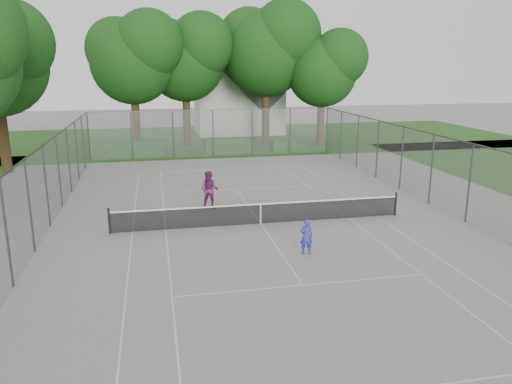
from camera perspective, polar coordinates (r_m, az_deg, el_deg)
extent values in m
plane|color=slate|center=(21.96, 0.53, -3.67)|extent=(120.00, 120.00, 0.00)
cube|color=#204714|center=(47.10, -6.19, 6.02)|extent=(60.00, 20.00, 0.00)
cube|color=beige|center=(33.29, -3.79, 2.58)|extent=(10.97, 0.06, 0.01)
cube|color=beige|center=(21.53, -13.94, -4.46)|extent=(0.06, 23.77, 0.01)
cube|color=beige|center=(23.67, 13.63, -2.72)|extent=(0.06, 23.77, 0.01)
cube|color=beige|center=(21.51, -10.28, -4.29)|extent=(0.06, 23.77, 0.01)
cube|color=beige|center=(23.14, 10.55, -2.96)|extent=(0.06, 23.77, 0.01)
cube|color=beige|center=(16.18, 5.39, -10.55)|extent=(8.23, 0.06, 0.01)
cube|color=beige|center=(28.00, -2.23, 0.33)|extent=(8.23, 0.06, 0.01)
cube|color=beige|center=(21.95, 0.53, -3.66)|extent=(0.06, 12.80, 0.01)
cube|color=beige|center=(33.14, -3.75, 2.53)|extent=(0.06, 0.30, 0.01)
cylinder|color=black|center=(21.43, -16.43, -3.20)|extent=(0.10, 0.10, 1.10)
cylinder|color=black|center=(23.92, 15.66, -1.32)|extent=(0.10, 0.10, 1.10)
cube|color=black|center=(21.82, 0.53, -2.55)|extent=(12.67, 0.01, 0.86)
cube|color=white|center=(21.69, 0.53, -1.39)|extent=(12.77, 0.03, 0.06)
cube|color=white|center=(21.82, 0.53, -2.57)|extent=(0.05, 0.02, 0.88)
cylinder|color=#38383D|center=(38.02, -18.58, 6.01)|extent=(0.08, 0.08, 3.50)
cylinder|color=#38383D|center=(40.05, 8.08, 7.01)|extent=(0.08, 0.08, 3.50)
cube|color=slate|center=(38.00, -4.91, 6.70)|extent=(18.00, 0.02, 3.50)
cube|color=slate|center=(21.51, -23.60, -0.44)|extent=(0.02, 34.00, 3.50)
cube|color=slate|center=(24.93, 21.21, 1.70)|extent=(0.02, 34.00, 3.50)
cube|color=#38383D|center=(37.80, -4.97, 9.33)|extent=(18.00, 0.05, 0.05)
cube|color=#38383D|center=(21.17, -24.07, 4.15)|extent=(0.05, 34.00, 0.05)
cube|color=#38383D|center=(24.64, 21.58, 5.67)|extent=(0.05, 34.00, 0.05)
cylinder|color=#332312|center=(41.79, -13.55, 7.86)|extent=(0.65, 0.65, 4.66)
sphere|color=#0F340E|center=(41.55, -13.93, 14.24)|extent=(6.63, 6.63, 6.63)
sphere|color=#0F340E|center=(40.56, -12.15, 16.21)|extent=(5.30, 5.30, 5.30)
sphere|color=#0F340E|center=(42.45, -15.60, 15.47)|extent=(4.97, 4.97, 4.97)
cylinder|color=#332312|center=(43.79, -7.92, 8.42)|extent=(0.65, 0.65, 4.68)
sphere|color=#0F340E|center=(43.56, -8.14, 14.54)|extent=(6.66, 6.66, 6.66)
sphere|color=#0F340E|center=(42.70, -6.26, 16.39)|extent=(5.33, 5.33, 5.33)
sphere|color=#0F340E|center=(44.35, -9.82, 15.77)|extent=(5.00, 5.00, 5.00)
cylinder|color=#332312|center=(44.38, 1.12, 8.94)|extent=(0.67, 0.67, 5.15)
sphere|color=#0F340E|center=(44.19, 1.15, 15.59)|extent=(7.33, 7.33, 7.33)
sphere|color=#0F340E|center=(43.52, 3.47, 17.51)|extent=(5.86, 5.86, 5.86)
sphere|color=#0F340E|center=(44.86, -0.78, 16.98)|extent=(5.50, 5.50, 5.50)
cylinder|color=#332312|center=(43.63, 7.39, 8.05)|extent=(0.62, 0.62, 4.12)
sphere|color=#0F340E|center=(43.38, 7.57, 13.45)|extent=(5.86, 5.86, 5.86)
sphere|color=#0F340E|center=(42.95, 9.55, 14.94)|extent=(4.69, 4.69, 4.69)
sphere|color=#0F340E|center=(43.75, 5.97, 14.66)|extent=(4.40, 4.40, 4.40)
cylinder|color=#332312|center=(35.94, -26.88, 5.60)|extent=(0.64, 0.64, 4.53)
sphere|color=#0F340E|center=(34.42, -26.28, 15.09)|extent=(5.16, 5.16, 5.16)
cube|color=#1A4A17|center=(39.36, -13.67, 4.86)|extent=(4.45, 1.34, 1.11)
cube|color=#1A4A17|center=(39.48, -3.14, 5.31)|extent=(3.69, 1.06, 1.16)
cube|color=#1A4A17|center=(40.29, 3.80, 5.25)|extent=(2.80, 1.03, 0.84)
cube|color=silver|center=(51.34, -2.07, 10.32)|extent=(8.40, 6.30, 6.30)
cube|color=#454549|center=(51.21, -2.11, 13.84)|extent=(8.32, 6.51, 8.32)
imported|color=#2C32A6|center=(18.47, 5.77, -5.10)|extent=(0.52, 0.38, 1.34)
imported|color=#642158|center=(24.12, -5.33, 0.23)|extent=(1.09, 0.97, 1.86)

